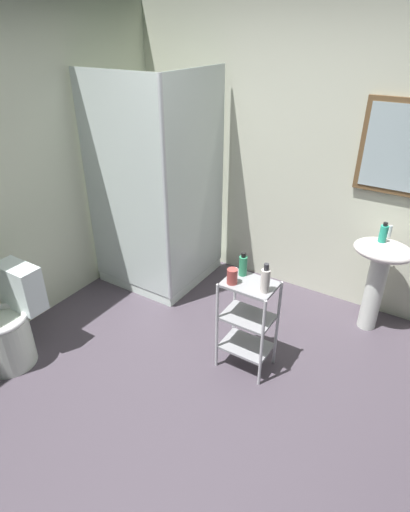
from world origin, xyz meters
name	(u,v)px	position (x,y,z in m)	size (l,w,h in m)	color
ground_plane	(201,410)	(0.00, 0.00, -0.01)	(4.20, 4.20, 0.02)	#4C424E
wall_back	(318,162)	(0.01, 1.85, 1.25)	(4.20, 0.14, 2.50)	beige
shower_stall	(161,239)	(-1.22, 1.18, 0.46)	(0.92, 0.92, 2.00)	white
pedestal_sink	(379,268)	(0.72, 1.52, 0.58)	(0.46, 0.37, 0.81)	white
sink_faucet	(390,231)	(0.72, 1.64, 0.86)	(0.03, 0.03, 0.10)	silver
toilet	(10,326)	(-1.48, -0.35, 0.31)	(0.37, 0.49, 0.76)	white
storage_cart	(248,319)	(0.05, 0.54, 0.44)	(0.38, 0.28, 0.74)	silver
hand_soap_bottle	(383,233)	(0.69, 1.53, 0.88)	(0.06, 0.06, 0.16)	#2DBC99
body_wash_bottle_green	(243,265)	(-0.05, 0.61, 0.82)	(0.06, 0.06, 0.18)	#319364
lotion_bottle_white	(265,280)	(0.18, 0.50, 0.83)	(0.06, 0.06, 0.21)	white
rinse_cup	(232,276)	(-0.06, 0.48, 0.79)	(0.07, 0.07, 0.11)	#B24742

